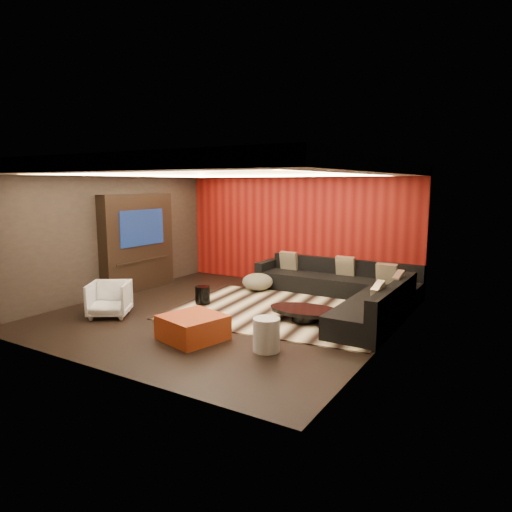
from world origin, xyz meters
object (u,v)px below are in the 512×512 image
Objects in this scene: coffee_table at (305,315)px; orange_ottoman at (193,327)px; armchair at (109,299)px; sectional_sofa at (349,292)px; white_side_table at (266,335)px; drum_stool at (203,295)px.

orange_ottoman reaches higher than coffee_table.
armchair is (-2.11, 0.19, 0.13)m from orange_ottoman.
coffee_table is 0.36× the size of sectional_sofa.
sectional_sofa is (3.49, 3.09, -0.06)m from armchair.
sectional_sofa reaches higher than armchair.
armchair reaches higher than white_side_table.
orange_ottoman is 0.24× the size of sectional_sofa.
drum_stool is at bearing 25.02° from armchair.
white_side_table is at bearing -33.63° from armchair.
white_side_table is (2.40, -1.58, 0.05)m from drum_stool.
drum_stool is 0.10× the size of sectional_sofa.
armchair is at bearing 179.40° from white_side_table.
armchair is (-0.96, -1.54, 0.13)m from drum_stool.
armchair is (-3.36, 0.04, 0.08)m from white_side_table.
armchair reaches higher than orange_ottoman.
drum_stool is 0.50× the size of armchair.
orange_ottoman is (-1.12, -1.75, 0.06)m from coffee_table.
coffee_table is 2.08m from orange_ottoman.
armchair is at bearing -138.43° from sectional_sofa.
white_side_table reaches higher than orange_ottoman.
drum_stool is 0.41× the size of orange_ottoman.
sectional_sofa reaches higher than white_side_table.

